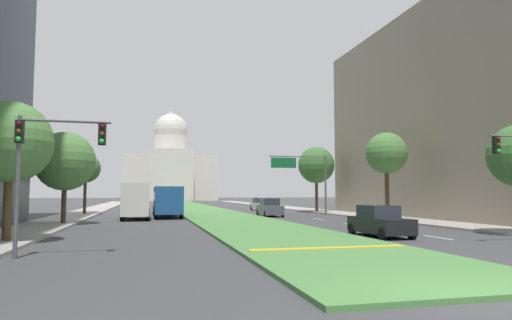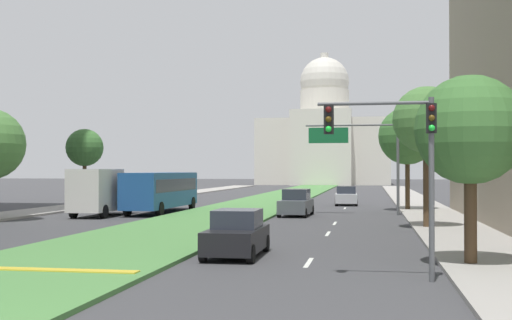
{
  "view_description": "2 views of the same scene",
  "coord_description": "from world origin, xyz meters",
  "px_view_note": "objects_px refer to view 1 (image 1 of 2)",
  "views": [
    {
      "loc": [
        -7.09,
        -8.28,
        2.35
      ],
      "look_at": [
        0.93,
        24.52,
        4.88
      ],
      "focal_mm": 31.11,
      "sensor_mm": 36.0,
      "label": 1
    },
    {
      "loc": [
        10.0,
        -10.13,
        3.14
      ],
      "look_at": [
        1.02,
        42.02,
        3.94
      ],
      "focal_mm": 46.72,
      "sensor_mm": 36.0,
      "label": 2
    }
  ],
  "objects_px": {
    "street_tree_right_far": "(316,165)",
    "city_bus": "(167,199)",
    "sedan_distant": "(261,205)",
    "street_tree_left_mid": "(65,161)",
    "sedan_lead_stopped": "(379,222)",
    "street_tree_left_near": "(10,142)",
    "traffic_light_near_left": "(44,154)",
    "street_tree_right_mid": "(386,154)",
    "box_truck_delivery": "(136,201)",
    "capitol_building": "(171,170)",
    "street_tree_left_far": "(86,169)",
    "overhead_guide_sign": "(304,172)",
    "sedan_midblock": "(270,208)"
  },
  "relations": [
    {
      "from": "street_tree_right_far",
      "to": "city_bus",
      "type": "xyz_separation_m",
      "value": [
        -18.0,
        -5.2,
        -3.97
      ]
    },
    {
      "from": "sedan_distant",
      "to": "street_tree_right_far",
      "type": "bearing_deg",
      "value": -57.47
    },
    {
      "from": "street_tree_left_mid",
      "to": "sedan_lead_stopped",
      "type": "height_order",
      "value": "street_tree_left_mid"
    },
    {
      "from": "street_tree_left_near",
      "to": "street_tree_left_mid",
      "type": "bearing_deg",
      "value": 88.71
    },
    {
      "from": "traffic_light_near_left",
      "to": "street_tree_left_mid",
      "type": "relative_size",
      "value": 0.75
    },
    {
      "from": "street_tree_right_mid",
      "to": "sedan_lead_stopped",
      "type": "xyz_separation_m",
      "value": [
        -7.74,
        -12.43,
        -4.97
      ]
    },
    {
      "from": "box_truck_delivery",
      "to": "city_bus",
      "type": "distance_m",
      "value": 5.22
    },
    {
      "from": "street_tree_right_mid",
      "to": "sedan_lead_stopped",
      "type": "distance_m",
      "value": 15.47
    },
    {
      "from": "street_tree_left_near",
      "to": "street_tree_right_mid",
      "type": "distance_m",
      "value": 28.77
    },
    {
      "from": "capitol_building",
      "to": "street_tree_left_far",
      "type": "distance_m",
      "value": 95.55
    },
    {
      "from": "street_tree_left_mid",
      "to": "street_tree_left_far",
      "type": "relative_size",
      "value": 1.05
    },
    {
      "from": "street_tree_right_far",
      "to": "city_bus",
      "type": "bearing_deg",
      "value": -163.89
    },
    {
      "from": "capitol_building",
      "to": "overhead_guide_sign",
      "type": "bearing_deg",
      "value": -84.6
    },
    {
      "from": "sedan_midblock",
      "to": "city_bus",
      "type": "bearing_deg",
      "value": 170.06
    },
    {
      "from": "traffic_light_near_left",
      "to": "sedan_midblock",
      "type": "height_order",
      "value": "traffic_light_near_left"
    },
    {
      "from": "traffic_light_near_left",
      "to": "sedan_distant",
      "type": "relative_size",
      "value": 1.19
    },
    {
      "from": "capitol_building",
      "to": "sedan_lead_stopped",
      "type": "xyz_separation_m",
      "value": [
        5.19,
        -123.1,
        -8.99
      ]
    },
    {
      "from": "street_tree_left_mid",
      "to": "sedan_lead_stopped",
      "type": "distance_m",
      "value": 23.21
    },
    {
      "from": "overhead_guide_sign",
      "to": "street_tree_left_far",
      "type": "distance_m",
      "value": 23.59
    },
    {
      "from": "traffic_light_near_left",
      "to": "street_tree_right_mid",
      "type": "bearing_deg",
      "value": 35.02
    },
    {
      "from": "street_tree_left_near",
      "to": "city_bus",
      "type": "bearing_deg",
      "value": 69.77
    },
    {
      "from": "overhead_guide_sign",
      "to": "street_tree_left_far",
      "type": "height_order",
      "value": "street_tree_left_far"
    },
    {
      "from": "sedan_distant",
      "to": "box_truck_delivery",
      "type": "distance_m",
      "value": 23.55
    },
    {
      "from": "street_tree_right_mid",
      "to": "street_tree_right_far",
      "type": "height_order",
      "value": "street_tree_right_far"
    },
    {
      "from": "capitol_building",
      "to": "street_tree_left_near",
      "type": "xyz_separation_m",
      "value": [
        -13.43,
        -122.14,
        -5.05
      ]
    },
    {
      "from": "street_tree_left_near",
      "to": "sedan_midblock",
      "type": "height_order",
      "value": "street_tree_left_near"
    },
    {
      "from": "traffic_light_near_left",
      "to": "box_truck_delivery",
      "type": "height_order",
      "value": "traffic_light_near_left"
    },
    {
      "from": "sedan_midblock",
      "to": "box_truck_delivery",
      "type": "bearing_deg",
      "value": -168.91
    },
    {
      "from": "street_tree_right_far",
      "to": "sedan_midblock",
      "type": "relative_size",
      "value": 1.74
    },
    {
      "from": "capitol_building",
      "to": "street_tree_right_mid",
      "type": "relative_size",
      "value": 3.84
    },
    {
      "from": "overhead_guide_sign",
      "to": "street_tree_left_mid",
      "type": "height_order",
      "value": "street_tree_left_mid"
    },
    {
      "from": "street_tree_right_far",
      "to": "sedan_midblock",
      "type": "xyz_separation_m",
      "value": [
        -7.82,
        -6.98,
        -4.88
      ]
    },
    {
      "from": "overhead_guide_sign",
      "to": "street_tree_right_mid",
      "type": "bearing_deg",
      "value": -72.33
    },
    {
      "from": "street_tree_right_far",
      "to": "sedan_distant",
      "type": "height_order",
      "value": "street_tree_right_far"
    },
    {
      "from": "street_tree_right_far",
      "to": "sedan_lead_stopped",
      "type": "height_order",
      "value": "street_tree_right_far"
    },
    {
      "from": "traffic_light_near_left",
      "to": "street_tree_left_far",
      "type": "relative_size",
      "value": 0.79
    },
    {
      "from": "traffic_light_near_left",
      "to": "street_tree_left_far",
      "type": "bearing_deg",
      "value": 94.8
    },
    {
      "from": "street_tree_left_mid",
      "to": "box_truck_delivery",
      "type": "distance_m",
      "value": 7.94
    },
    {
      "from": "street_tree_left_near",
      "to": "sedan_distant",
      "type": "bearing_deg",
      "value": 58.94
    },
    {
      "from": "overhead_guide_sign",
      "to": "sedan_lead_stopped",
      "type": "xyz_separation_m",
      "value": [
        -4.22,
        -23.49,
        -3.89
      ]
    },
    {
      "from": "capitol_building",
      "to": "street_tree_left_near",
      "type": "bearing_deg",
      "value": -96.27
    },
    {
      "from": "capitol_building",
      "to": "traffic_light_near_left",
      "type": "relative_size",
      "value": 5.6
    },
    {
      "from": "sedan_lead_stopped",
      "to": "street_tree_right_mid",
      "type": "bearing_deg",
      "value": 58.08
    },
    {
      "from": "overhead_guide_sign",
      "to": "street_tree_left_far",
      "type": "xyz_separation_m",
      "value": [
        -23.02,
        5.16,
        0.3
      ]
    },
    {
      "from": "street_tree_left_mid",
      "to": "box_truck_delivery",
      "type": "relative_size",
      "value": 1.09
    },
    {
      "from": "street_tree_right_mid",
      "to": "traffic_light_near_left",
      "type": "bearing_deg",
      "value": -144.98
    },
    {
      "from": "sedan_distant",
      "to": "street_tree_left_near",
      "type": "bearing_deg",
      "value": -121.06
    },
    {
      "from": "sedan_distant",
      "to": "street_tree_left_far",
      "type": "bearing_deg",
      "value": -160.38
    },
    {
      "from": "street_tree_left_near",
      "to": "street_tree_right_mid",
      "type": "height_order",
      "value": "street_tree_right_mid"
    },
    {
      "from": "street_tree_right_mid",
      "to": "city_bus",
      "type": "height_order",
      "value": "street_tree_right_mid"
    }
  ]
}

